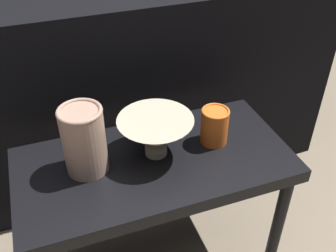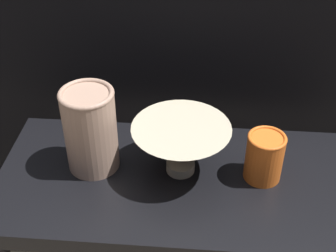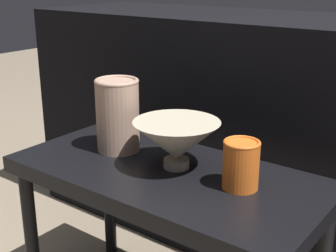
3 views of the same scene
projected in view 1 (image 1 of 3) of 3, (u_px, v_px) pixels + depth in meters
The scene contains 5 objects.
table at pixel (155, 174), 1.11m from camera, with size 0.76×0.37×0.44m.
couch_backdrop at pixel (111, 84), 1.52m from camera, with size 1.65×0.50×0.75m.
bowl at pixel (156, 134), 1.06m from camera, with size 0.21×0.21×0.11m.
vase_textured_left at pixel (84, 139), 0.99m from camera, with size 0.11×0.11×0.19m.
vase_colorful_right at pixel (214, 125), 1.11m from camera, with size 0.08×0.08×0.11m.
Camera 1 is at (-0.24, -0.77, 1.15)m, focal length 42.00 mm.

